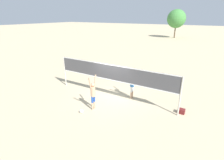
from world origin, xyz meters
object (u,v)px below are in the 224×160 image
object	(u,v)px
gear_bag	(181,111)
player_blocker	(132,83)
player_spiker	(93,92)
volleyball_net	(112,74)
volleyball	(81,111)
tree_left_cluster	(176,19)

from	to	relation	value
gear_bag	player_blocker	bearing A→B (deg)	175.09
player_spiker	player_blocker	bearing A→B (deg)	-27.58
volleyball_net	volleyball	world-z (taller)	volleyball_net
volleyball_net	volleyball	distance (m)	3.14
player_blocker	volleyball	bearing A→B (deg)	-27.03
gear_bag	tree_left_cluster	xyz separation A→B (m)	(-8.75, 36.33, 4.37)
tree_left_cluster	volleyball_net	bearing A→B (deg)	-83.42
player_blocker	gear_bag	world-z (taller)	player_blocker
player_spiker	volleyball	size ratio (longest dim) A/B	9.37
player_spiker	gear_bag	bearing A→B (deg)	-64.03
player_spiker	tree_left_cluster	world-z (taller)	tree_left_cluster
player_blocker	gear_bag	size ratio (longest dim) A/B	5.62
player_spiker	volleyball_net	bearing A→B (deg)	-4.06
player_blocker	tree_left_cluster	world-z (taller)	tree_left_cluster
player_blocker	tree_left_cluster	bearing A→B (deg)	-171.44
volleyball_net	gear_bag	size ratio (longest dim) A/B	23.34
volleyball_net	player_spiker	size ratio (longest dim) A/B	4.18
player_spiker	player_blocker	size ratio (longest dim) A/B	0.99
volleyball	tree_left_cluster	xyz separation A→B (m)	(-3.75, 39.32, 4.39)
volleyball	player_spiker	bearing A→B (deg)	64.95
volleyball	gear_bag	world-z (taller)	gear_bag
volleyball	tree_left_cluster	bearing A→B (deg)	95.45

